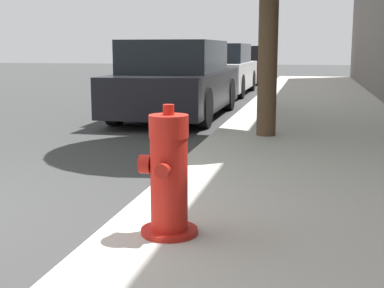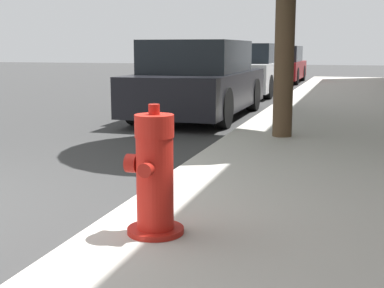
{
  "view_description": "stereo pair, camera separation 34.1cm",
  "coord_description": "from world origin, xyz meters",
  "px_view_note": "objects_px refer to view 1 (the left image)",
  "views": [
    {
      "loc": [
        2.98,
        -3.23,
        1.3
      ],
      "look_at": [
        2.01,
        1.16,
        0.49
      ],
      "focal_mm": 50.0,
      "sensor_mm": 36.0,
      "label": 1
    },
    {
      "loc": [
        3.31,
        -3.14,
        1.3
      ],
      "look_at": [
        2.01,
        1.16,
        0.49
      ],
      "focal_mm": 50.0,
      "sensor_mm": 36.0,
      "label": 2
    }
  ],
  "objects_px": {
    "fire_hydrant": "(169,177)",
    "parked_car_mid": "(218,70)",
    "parked_car_far": "(246,65)",
    "parked_car_near": "(177,81)"
  },
  "relations": [
    {
      "from": "fire_hydrant",
      "to": "parked_car_far",
      "type": "distance_m",
      "value": 17.53
    },
    {
      "from": "fire_hydrant",
      "to": "parked_car_mid",
      "type": "xyz_separation_m",
      "value": [
        -1.75,
        11.92,
        0.19
      ]
    },
    {
      "from": "fire_hydrant",
      "to": "parked_car_near",
      "type": "relative_size",
      "value": 0.2
    },
    {
      "from": "parked_car_near",
      "to": "fire_hydrant",
      "type": "bearing_deg",
      "value": -76.33
    },
    {
      "from": "fire_hydrant",
      "to": "parked_car_mid",
      "type": "bearing_deg",
      "value": 98.36
    },
    {
      "from": "parked_car_near",
      "to": "parked_car_far",
      "type": "xyz_separation_m",
      "value": [
        -0.0,
        10.86,
        -0.03
      ]
    },
    {
      "from": "fire_hydrant",
      "to": "parked_car_mid",
      "type": "height_order",
      "value": "parked_car_mid"
    },
    {
      "from": "fire_hydrant",
      "to": "parked_car_mid",
      "type": "relative_size",
      "value": 0.19
    },
    {
      "from": "fire_hydrant",
      "to": "parked_car_near",
      "type": "distance_m",
      "value": 6.79
    },
    {
      "from": "fire_hydrant",
      "to": "parked_car_far",
      "type": "xyz_separation_m",
      "value": [
        -1.61,
        17.46,
        0.17
      ]
    }
  ]
}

